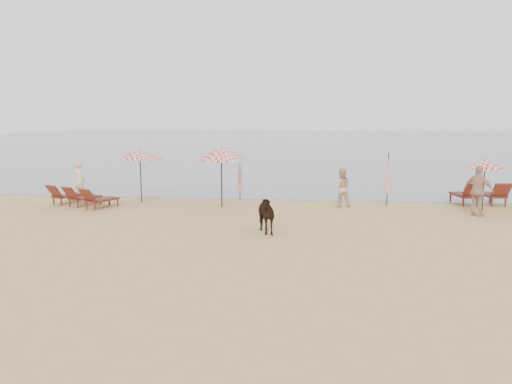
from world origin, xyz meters
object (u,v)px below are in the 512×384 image
umbrella_closed_right (388,173)px  beachgoer_right_b (478,191)px  lounger_cluster_right (480,194)px  umbrella_open_right (485,164)px  umbrella_closed_left (240,172)px  cow (263,214)px  umbrella_open_left_b (221,152)px  lounger_cluster_left (81,196)px  beachgoer_left (80,180)px  umbrella_open_left_a (140,154)px  beachgoer_right_a (341,188)px

umbrella_closed_right → beachgoer_right_b: (3.13, -1.98, -0.43)m
lounger_cluster_right → umbrella_open_right: size_ratio=1.02×
umbrella_closed_left → cow: size_ratio=1.41×
umbrella_open_left_b → umbrella_closed_right: size_ratio=1.17×
lounger_cluster_left → umbrella_open_left_b: size_ratio=1.20×
lounger_cluster_left → beachgoer_left: (-1.12, 2.17, 0.44)m
lounger_cluster_right → beachgoer_right_b: (-0.93, -2.72, 0.50)m
lounger_cluster_left → umbrella_closed_right: size_ratio=1.40×
umbrella_open_left_a → beachgoer_right_b: bearing=-2.3°
umbrella_open_left_b → cow: (2.26, -4.59, -1.70)m
beachgoer_right_b → beachgoer_left: bearing=32.5°
umbrella_open_left_a → cow: (6.11, -5.42, -1.52)m
umbrella_closed_left → cow: 6.78m
umbrella_open_left_a → beachgoer_right_b: (13.99, -1.56, -1.17)m
umbrella_open_left_a → umbrella_closed_left: size_ratio=1.14×
lounger_cluster_left → cow: size_ratio=2.17×
umbrella_open_right → umbrella_closed_left: bearing=-179.9°
umbrella_open_left_b → beachgoer_right_b: bearing=-14.7°
cow → beachgoer_right_a: (2.77, 5.31, 0.20)m
lounger_cluster_left → lounger_cluster_right: size_ratio=1.48×
umbrella_open_left_a → umbrella_closed_left: 4.54m
umbrella_closed_left → cow: (1.79, -6.51, -0.66)m
umbrella_open_right → beachgoer_left: umbrella_open_right is taller
beachgoer_right_a → umbrella_open_left_a: bearing=-8.2°
cow → beachgoer_right_b: bearing=3.0°
umbrella_open_left_b → cow: bearing=-74.4°
umbrella_open_left_b → beachgoer_right_b: (10.15, -0.72, -1.35)m
lounger_cluster_right → umbrella_open_left_a: size_ratio=0.91×
lounger_cluster_right → umbrella_open_left_a: umbrella_open_left_a is taller
umbrella_open_right → beachgoer_right_a: umbrella_open_right is taller
umbrella_open_left_b → umbrella_closed_left: 2.23m
lounger_cluster_right → umbrella_open_left_b: umbrella_open_left_b is taller
umbrella_open_left_a → umbrella_closed_right: 10.89m
umbrella_open_right → beachgoer_right_a: (-5.63, 0.43, -1.09)m
lounger_cluster_right → cow: (-8.81, -6.58, 0.14)m
umbrella_open_left_b → umbrella_closed_left: bearing=65.4°
umbrella_open_right → beachgoer_left: (-17.82, 1.36, -1.06)m
umbrella_open_left_a → umbrella_open_left_b: bearing=-8.1°
lounger_cluster_left → beachgoer_right_a: 11.15m
beachgoer_right_a → beachgoer_right_b: size_ratio=0.84×
umbrella_closed_right → umbrella_open_right: bearing=-14.9°
umbrella_closed_left → beachgoer_left: (-7.64, -0.27, -0.43)m
umbrella_open_right → cow: bearing=-140.6°
beachgoer_right_a → umbrella_open_right: bearing=168.2°
umbrella_open_left_a → beachgoer_right_a: (8.88, -0.11, -1.32)m
umbrella_open_left_a → beachgoer_right_b: size_ratio=1.22×
lounger_cluster_left → umbrella_closed_left: size_ratio=1.53×
umbrella_open_right → beachgoer_left: 17.90m
umbrella_closed_left → umbrella_open_right: bearing=-9.1°
umbrella_closed_right → umbrella_open_left_b: bearing=-169.8°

